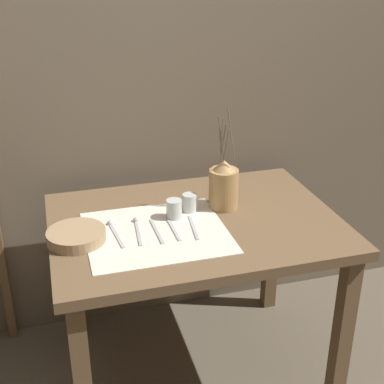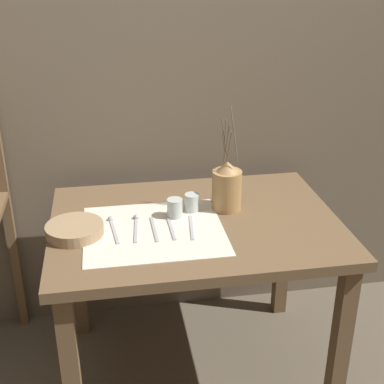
# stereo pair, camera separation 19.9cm
# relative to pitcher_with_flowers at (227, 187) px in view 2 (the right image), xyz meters

# --- Properties ---
(ground_plane) EXTENTS (12.00, 12.00, 0.00)m
(ground_plane) POSITION_rel_pitcher_with_flowers_xyz_m (-0.14, -0.08, -0.82)
(ground_plane) COLOR brown
(stone_wall_back) EXTENTS (7.00, 0.06, 2.40)m
(stone_wall_back) POSITION_rel_pitcher_with_flowers_xyz_m (-0.14, 0.43, 0.38)
(stone_wall_back) COLOR #6B5E4C
(stone_wall_back) RESTS_ON ground_plane
(wooden_table) EXTENTS (1.10, 0.79, 0.73)m
(wooden_table) POSITION_rel_pitcher_with_flowers_xyz_m (-0.14, -0.08, -0.19)
(wooden_table) COLOR brown
(wooden_table) RESTS_ON ground_plane
(linen_cloth) EXTENTS (0.51, 0.46, 0.00)m
(linen_cloth) POSITION_rel_pitcher_with_flowers_xyz_m (-0.30, -0.13, -0.09)
(linen_cloth) COLOR beige
(linen_cloth) RESTS_ON wooden_table
(pitcher_with_flowers) EXTENTS (0.12, 0.12, 0.42)m
(pitcher_with_flowers) POSITION_rel_pitcher_with_flowers_xyz_m (0.00, 0.00, 0.00)
(pitcher_with_flowers) COLOR #A87F4C
(pitcher_with_flowers) RESTS_ON wooden_table
(wooden_bowl) EXTENTS (0.21, 0.21, 0.04)m
(wooden_bowl) POSITION_rel_pitcher_with_flowers_xyz_m (-0.59, -0.12, -0.07)
(wooden_bowl) COLOR #9E7F5B
(wooden_bowl) RESTS_ON wooden_table
(glass_tumbler_near) EXTENTS (0.06, 0.06, 0.07)m
(glass_tumbler_near) POSITION_rel_pitcher_with_flowers_xyz_m (-0.21, -0.04, -0.05)
(glass_tumbler_near) COLOR #B7C1BC
(glass_tumbler_near) RESTS_ON wooden_table
(glass_tumbler_far) EXTENTS (0.06, 0.06, 0.07)m
(glass_tumbler_far) POSITION_rel_pitcher_with_flowers_xyz_m (-0.14, -0.00, -0.06)
(glass_tumbler_far) COLOR #B7C1BC
(glass_tumbler_far) RESTS_ON wooden_table
(spoon_outer) EXTENTS (0.04, 0.20, 0.02)m
(spoon_outer) POSITION_rel_pitcher_with_flowers_xyz_m (-0.45, -0.07, -0.09)
(spoon_outer) COLOR #A8A8AD
(spoon_outer) RESTS_ON wooden_table
(spoon_inner) EXTENTS (0.03, 0.20, 0.02)m
(spoon_inner) POSITION_rel_pitcher_with_flowers_xyz_m (-0.36, -0.07, -0.09)
(spoon_inner) COLOR #A8A8AD
(spoon_inner) RESTS_ON wooden_table
(knife_center) EXTENTS (0.02, 0.19, 0.00)m
(knife_center) POSITION_rel_pitcher_with_flowers_xyz_m (-0.30, -0.13, -0.09)
(knife_center) COLOR #A8A8AD
(knife_center) RESTS_ON wooden_table
(fork_inner) EXTENTS (0.01, 0.19, 0.00)m
(fork_inner) POSITION_rel_pitcher_with_flowers_xyz_m (-0.24, -0.13, -0.09)
(fork_inner) COLOR #A8A8AD
(fork_inner) RESTS_ON wooden_table
(fork_outer) EXTENTS (0.03, 0.19, 0.00)m
(fork_outer) POSITION_rel_pitcher_with_flowers_xyz_m (-0.16, -0.14, -0.09)
(fork_outer) COLOR #A8A8AD
(fork_outer) RESTS_ON wooden_table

